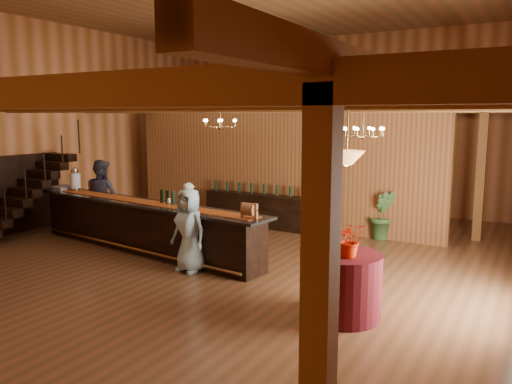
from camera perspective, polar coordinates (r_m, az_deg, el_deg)
The scene contains 26 objects.
floor at distance 10.61m, azimuth -4.18°, elevation -7.72°, with size 14.00×14.00×0.00m, color brown.
wall_back at distance 16.45m, azimuth 9.54°, elevation 7.75°, with size 12.00×0.10×5.50m, color #BB7146.
wall_left at distance 14.42m, azimuth -24.69°, elevation 6.95°, with size 0.10×14.00×5.50m, color #BB7146.
beam_grid at distance 10.60m, azimuth -2.83°, elevation 10.03°, with size 11.90×13.90×0.39m.
support_posts at distance 9.86m, azimuth -5.90°, elevation 0.53°, with size 9.20×10.20×3.20m.
partition_wall at distance 13.52m, azimuth 2.26°, elevation 2.57°, with size 9.00×0.18×3.10m, color brown.
staircase at distance 13.69m, azimuth -25.39°, elevation -0.52°, with size 1.00×2.80×2.00m.
backroom_boxes at distance 15.36m, azimuth 6.37°, elevation -0.57°, with size 4.10×0.60×1.10m.
tasting_bar at distance 11.42m, azimuth -12.74°, elevation -3.80°, with size 6.72×1.66×1.12m.
beverage_dispenser at distance 13.39m, azimuth -19.97°, elevation 1.34°, with size 0.26×0.26×0.60m.
glass_rack_tray at distance 13.73m, azimuth -21.29°, elevation 0.44°, with size 0.50×0.50×0.10m, color gray.
raffle_drum at distance 9.18m, azimuth -0.77°, elevation -2.02°, with size 0.34×0.24×0.30m.
bar_bottle_0 at distance 11.02m, azimuth -10.73°, elevation -0.50°, with size 0.07×0.07×0.30m, color black.
bar_bottle_1 at distance 10.89m, azimuth -10.10°, elevation -0.59°, with size 0.07×0.07×0.30m, color black.
bar_bottle_2 at distance 10.76m, azimuth -9.46°, elevation -0.68°, with size 0.07×0.07×0.30m, color black.
backbar_shelf at distance 13.65m, azimuth 0.18°, elevation -2.06°, with size 3.15×0.49×0.89m, color black.
round_table at distance 7.68m, azimuth 9.94°, elevation -10.49°, with size 1.13×1.13×0.98m, color #3D0917.
chandelier_left at distance 11.39m, azimuth -4.11°, elevation 7.88°, with size 0.80×0.80×0.52m.
chandelier_right at distance 9.95m, azimuth 12.17°, elevation 6.79°, with size 0.80×0.80×0.66m.
pendant_lamp at distance 7.28m, azimuth 10.33°, elevation 3.89°, with size 0.52×0.52×0.90m.
bartender at distance 11.64m, azimuth -7.63°, elevation -2.52°, with size 0.54×0.36×1.49m, color white.
staff_second at distance 13.33m, azimuth -17.18°, elevation -0.51°, with size 0.92×0.72×1.90m, color #2E2B3B.
guest at distance 9.70m, azimuth -7.65°, elevation -4.35°, with size 0.80×0.52×1.63m, color #A3D3E5.
floor_plant at distance 12.50m, azimuth 14.37°, elevation -2.56°, with size 0.67×0.54×1.22m, color #335527.
table_flowers at distance 7.32m, azimuth 10.69°, elevation -5.37°, with size 0.46×0.40×0.51m, color red.
table_vase at distance 7.59m, azimuth 10.47°, elevation -5.61°, with size 0.16×0.16×0.32m, color #A98247.
Camera 1 is at (5.69, -8.43, 3.00)m, focal length 35.00 mm.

